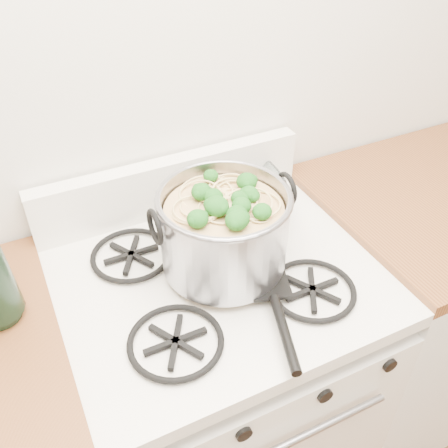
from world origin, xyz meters
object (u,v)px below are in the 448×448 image
(stock_pot, at_px, (224,231))
(spatula, at_px, (269,280))
(glass_bowl, at_px, (233,200))
(gas_range, at_px, (220,387))

(stock_pot, relative_size, spatula, 1.09)
(glass_bowl, bearing_deg, gas_range, -124.25)
(spatula, height_order, glass_bowl, glass_bowl)
(gas_range, distance_m, stock_pot, 0.59)
(stock_pot, bearing_deg, spatula, -61.08)
(stock_pot, height_order, glass_bowl, stock_pot)
(gas_range, xyz_separation_m, spatula, (0.08, -0.09, 0.50))
(stock_pot, relative_size, glass_bowl, 2.90)
(gas_range, bearing_deg, glass_bowl, 55.75)
(spatula, bearing_deg, stock_pot, 136.82)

